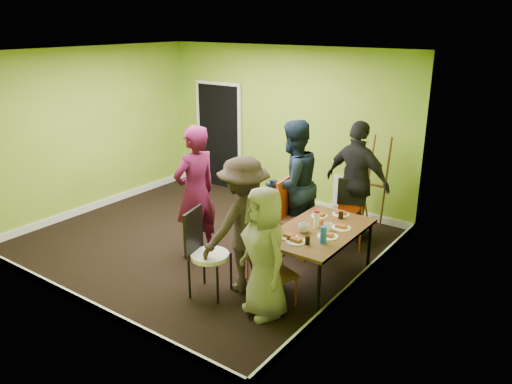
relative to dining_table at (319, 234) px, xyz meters
The scene contains 28 objects.
ground 2.17m from the dining_table, behind, with size 5.00×5.00×0.00m, color black.
room_walls 2.10m from the dining_table, behind, with size 5.04×4.54×2.82m.
dining_table is the anchor object (origin of this frame).
chair_left_far 0.97m from the dining_table, 142.49° to the left, with size 0.50×0.50×1.09m.
chair_left_near 0.75m from the dining_table, 145.90° to the right, with size 0.39×0.39×0.88m.
chair_back_end 1.42m from the dining_table, 99.39° to the left, with size 0.56×0.59×0.99m.
chair_front_end 0.82m from the dining_table, 101.76° to the right, with size 0.46×0.46×0.86m.
chair_bentwood 1.43m from the dining_table, 135.93° to the right, with size 0.51×0.50×1.08m.
easel 2.08m from the dining_table, 95.49° to the left, with size 0.63×0.59×1.58m.
plate_near_left 0.46m from the dining_table, 118.44° to the left, with size 0.22×0.22×0.01m, color white.
plate_near_right 0.45m from the dining_table, 113.81° to the right, with size 0.22×0.22×0.01m, color white.
plate_far_back 0.62m from the dining_table, 90.99° to the left, with size 0.23×0.23×0.01m, color white.
plate_far_front 0.48m from the dining_table, 95.64° to the right, with size 0.24×0.24×0.01m, color white.
plate_wall_back 0.29m from the dining_table, 44.98° to the left, with size 0.24×0.24×0.01m, color white.
plate_wall_front 0.23m from the dining_table, 33.61° to the right, with size 0.25×0.25×0.01m, color white.
thermos 0.18m from the dining_table, 141.00° to the left, with size 0.07×0.07×0.20m, color white.
blue_bottle 0.42m from the dining_table, 54.44° to the right, with size 0.08×0.08×0.21m, color blue.
orange_bottle 0.15m from the dining_table, 100.30° to the left, with size 0.03×0.03×0.09m, color #E84A15.
glass_mid 0.24m from the dining_table, 125.14° to the left, with size 0.06×0.06×0.09m, color black.
glass_back 0.50m from the dining_table, 83.86° to the left, with size 0.07×0.07×0.09m, color black.
glass_front 0.47m from the dining_table, 78.45° to the right, with size 0.06×0.06×0.10m, color black.
cup_a 0.23m from the dining_table, 124.92° to the right, with size 0.14×0.14×0.11m, color white.
cup_b 0.15m from the dining_table, 16.59° to the left, with size 0.11×0.11×0.10m, color white.
person_standing 1.83m from the dining_table, behind, with size 0.69×0.45×1.89m, color #510D32.
person_left_far 1.26m from the dining_table, 137.28° to the left, with size 0.92×0.71×1.89m, color black.
person_left_near 0.95m from the dining_table, 138.87° to the right, with size 1.11×0.64×1.71m, color #2F221F.
person_back_end 1.58m from the dining_table, 98.01° to the left, with size 1.08×0.45×1.84m, color black.
person_front_end 0.96m from the dining_table, 100.18° to the right, with size 0.75×0.49×1.53m, color gray.
Camera 1 is at (4.71, -5.22, 3.22)m, focal length 35.00 mm.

